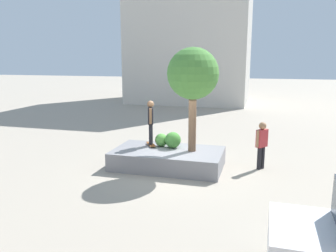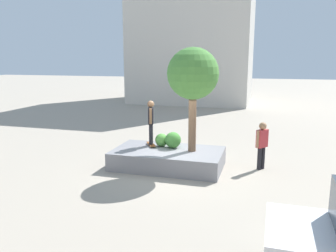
{
  "view_description": "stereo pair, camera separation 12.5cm",
  "coord_description": "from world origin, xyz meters",
  "views": [
    {
      "loc": [
        -2.9,
        11.61,
        3.95
      ],
      "look_at": [
        0.33,
        -0.02,
        1.55
      ],
      "focal_mm": 36.25,
      "sensor_mm": 36.0,
      "label": 1
    },
    {
      "loc": [
        -3.02,
        11.58,
        3.95
      ],
      "look_at": [
        0.33,
        -0.02,
        1.55
      ],
      "focal_mm": 36.25,
      "sensor_mm": 36.0,
      "label": 2
    }
  ],
  "objects": [
    {
      "name": "hedge_clump",
      "position": [
        0.71,
        -0.47,
        0.9
      ],
      "size": [
        0.5,
        0.5,
        0.5
      ],
      "primitive_type": "sphere",
      "color": "#4C8C3D",
      "rests_on": "planter_ledge"
    },
    {
      "name": "skateboard",
      "position": [
        1.13,
        -0.45,
        0.71
      ],
      "size": [
        0.6,
        0.79,
        0.07
      ],
      "color": "brown",
      "rests_on": "planter_ledge"
    },
    {
      "name": "pedestrian_crossing",
      "position": [
        -2.99,
        -0.74,
        1.0
      ],
      "size": [
        0.43,
        0.49,
        1.73
      ],
      "color": "black",
      "rests_on": "ground"
    },
    {
      "name": "plaza_lowrise_south",
      "position": [
        3.64,
        -20.42,
        7.22
      ],
      "size": [
        10.48,
        8.99,
        14.43
      ],
      "primitive_type": "cube",
      "color": "beige",
      "rests_on": "ground"
    },
    {
      "name": "ground_plane",
      "position": [
        0.0,
        0.0,
        0.0
      ],
      "size": [
        120.0,
        120.0,
        0.0
      ],
      "primitive_type": "plane",
      "color": "#9E9384"
    },
    {
      "name": "plaza_tree",
      "position": [
        -0.55,
        -0.14,
        3.4
      ],
      "size": [
        1.82,
        1.82,
        3.71
      ],
      "color": "brown",
      "rests_on": "planter_ledge"
    },
    {
      "name": "skateboarder",
      "position": [
        1.13,
        -0.45,
        1.69
      ],
      "size": [
        0.31,
        0.55,
        1.68
      ],
      "color": "black",
      "rests_on": "skateboard"
    },
    {
      "name": "planter_ledge",
      "position": [
        0.33,
        -0.02,
        0.33
      ],
      "size": [
        3.99,
        2.28,
        0.65
      ],
      "primitive_type": "cube",
      "color": "gray",
      "rests_on": "ground"
    },
    {
      "name": "boxwood_shrub",
      "position": [
        0.23,
        -0.37,
        0.95
      ],
      "size": [
        0.6,
        0.6,
        0.6
      ],
      "primitive_type": "sphere",
      "color": "#3D7A33",
      "rests_on": "planter_ledge"
    }
  ]
}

